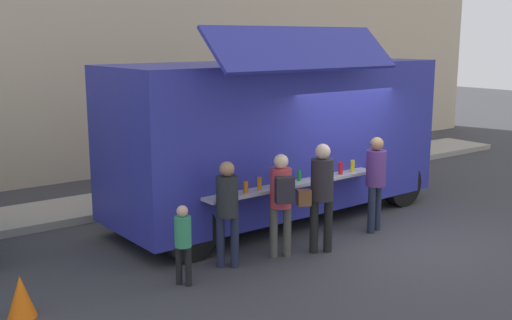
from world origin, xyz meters
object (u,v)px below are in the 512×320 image
object	(u,v)px
food_truck_main	(278,135)
customer_mid_with_backpack	(281,195)
child_near_queue	(183,238)
customer_front_ordering	(321,189)
customer_extra_browsing	(376,176)
traffic_cone_orange	(21,296)
customer_rear_waiting	(227,205)
trash_bin	(338,155)

from	to	relation	value
food_truck_main	customer_mid_with_backpack	distance (m)	2.29
child_near_queue	customer_front_ordering	bearing A→B (deg)	-33.47
customer_front_ordering	customer_extra_browsing	world-z (taller)	customer_front_ordering
food_truck_main	customer_extra_browsing	xyz separation A→B (m)	(0.86, -1.71, -0.60)
customer_front_ordering	customer_extra_browsing	size ratio (longest dim) A/B	1.04
child_near_queue	traffic_cone_orange	bearing A→B (deg)	141.09
traffic_cone_orange	customer_mid_with_backpack	xyz separation A→B (m)	(3.94, -0.27, 0.75)
customer_extra_browsing	child_near_queue	distance (m)	4.01
traffic_cone_orange	customer_front_ordering	bearing A→B (deg)	-5.69
traffic_cone_orange	customer_extra_browsing	size ratio (longest dim) A/B	0.32
customer_front_ordering	customer_extra_browsing	xyz separation A→B (m)	(1.53, 0.23, -0.03)
customer_rear_waiting	child_near_queue	distance (m)	0.96
traffic_cone_orange	trash_bin	world-z (taller)	trash_bin
traffic_cone_orange	child_near_queue	bearing A→B (deg)	-8.59
food_truck_main	customer_rear_waiting	size ratio (longest dim) A/B	4.03
customer_extra_browsing	child_near_queue	size ratio (longest dim) A/B	1.48
food_truck_main	traffic_cone_orange	distance (m)	5.64
traffic_cone_orange	trash_bin	size ratio (longest dim) A/B	0.63
trash_bin	customer_mid_with_backpack	distance (m)	6.63
customer_front_ordering	traffic_cone_orange	bearing A→B (deg)	111.06
food_truck_main	trash_bin	world-z (taller)	food_truck_main
customer_front_ordering	customer_rear_waiting	bearing A→B (deg)	104.42
food_truck_main	traffic_cone_orange	world-z (taller)	food_truck_main
traffic_cone_orange	customer_rear_waiting	distance (m)	3.11
food_truck_main	customer_rear_waiting	bearing A→B (deg)	-146.20
customer_mid_with_backpack	trash_bin	bearing A→B (deg)	-26.10
child_near_queue	customer_extra_browsing	bearing A→B (deg)	-28.97
customer_rear_waiting	customer_extra_browsing	distance (m)	3.11
trash_bin	customer_rear_waiting	size ratio (longest dim) A/B	0.53
food_truck_main	customer_mid_with_backpack	bearing A→B (deg)	-128.81
traffic_cone_orange	trash_bin	distance (m)	9.90
food_truck_main	customer_mid_with_backpack	world-z (taller)	food_truck_main
trash_bin	child_near_queue	size ratio (longest dim) A/B	0.75
traffic_cone_orange	food_truck_main	bearing A→B (deg)	15.75
customer_front_ordering	customer_mid_with_backpack	world-z (taller)	customer_front_ordering
customer_front_ordering	child_near_queue	bearing A→B (deg)	113.60
trash_bin	customer_extra_browsing	distance (m)	5.06
traffic_cone_orange	customer_extra_browsing	bearing A→B (deg)	-2.14
trash_bin	customer_mid_with_backpack	size ratio (longest dim) A/B	0.53
traffic_cone_orange	child_near_queue	distance (m)	2.20
food_truck_main	child_near_queue	distance (m)	3.74
food_truck_main	customer_rear_waiting	distance (m)	2.83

